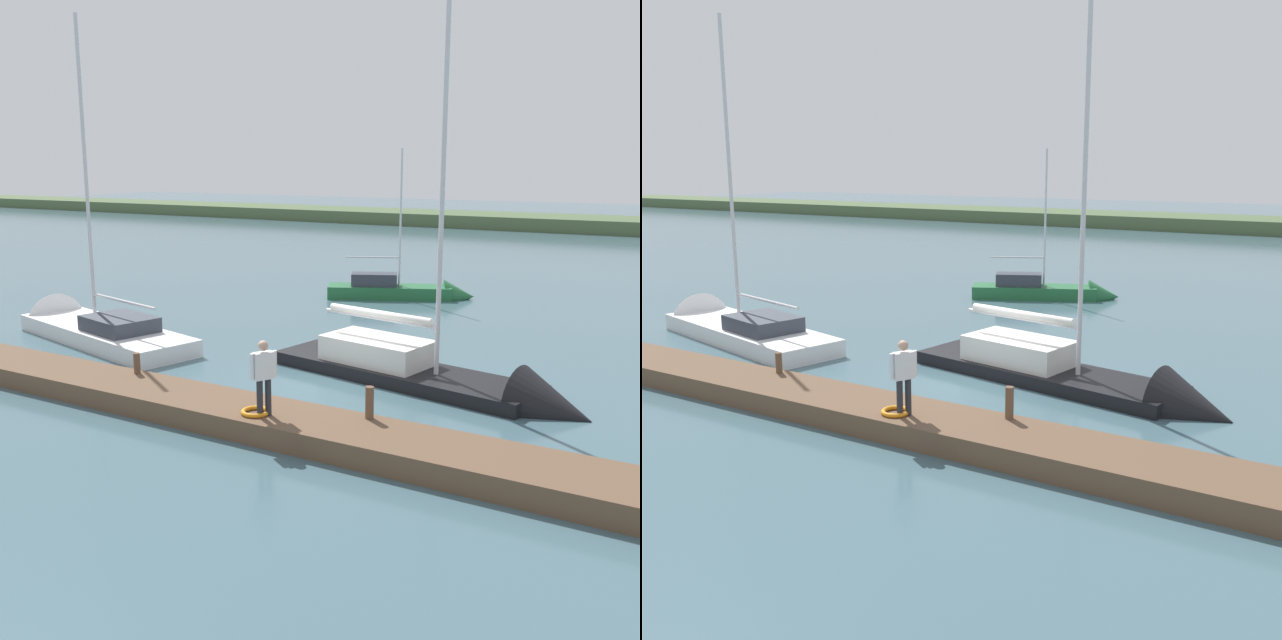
{
  "view_description": "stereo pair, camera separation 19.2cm",
  "coord_description": "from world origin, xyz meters",
  "views": [
    {
      "loc": [
        -9.55,
        17.21,
        6.01
      ],
      "look_at": [
        0.69,
        -0.16,
        1.66
      ],
      "focal_mm": 40.98,
      "sensor_mm": 36.0,
      "label": 1
    },
    {
      "loc": [
        -9.71,
        17.11,
        6.01
      ],
      "look_at": [
        0.69,
        -0.16,
        1.66
      ],
      "focal_mm": 40.98,
      "sensor_mm": 36.0,
      "label": 2
    }
  ],
  "objects": [
    {
      "name": "far_shoreline",
      "position": [
        0.0,
        -52.17,
        0.0
      ],
      "size": [
        180.0,
        8.0,
        2.4
      ],
      "primitive_type": "cube",
      "color": "#4C603D",
      "rests_on": "ground_plane"
    },
    {
      "name": "mooring_post_far",
      "position": [
        -2.76,
        3.57,
        0.88
      ],
      "size": [
        0.19,
        0.19,
        0.73
      ],
      "primitive_type": "cylinder",
      "color": "brown",
      "rests_on": "dock_pier"
    },
    {
      "name": "dock_pier",
      "position": [
        0.0,
        4.22,
        0.26
      ],
      "size": [
        27.65,
        1.87,
        0.52
      ],
      "primitive_type": "cube",
      "color": "brown",
      "rests_on": "ground_plane"
    },
    {
      "name": "sailboat_near_dock",
      "position": [
        3.64,
        -12.81,
        0.22
      ],
      "size": [
        6.57,
        4.1,
        7.24
      ],
      "rotation": [
        0.0,
        0.0,
        3.58
      ],
      "color": "#236638",
      "rests_on": "ground_plane"
    },
    {
      "name": "sailboat_far_right",
      "position": [
        10.65,
        -0.33,
        0.18
      ],
      "size": [
        9.84,
        4.48,
        11.71
      ],
      "rotation": [
        0.0,
        0.0,
        -0.24
      ],
      "color": "white",
      "rests_on": "ground_plane"
    },
    {
      "name": "person_on_dock",
      "position": [
        -0.68,
        4.6,
        1.52
      ],
      "size": [
        0.41,
        0.59,
        1.72
      ],
      "rotation": [
        0.0,
        0.0,
        5.79
      ],
      "color": "#28282D",
      "rests_on": "dock_pier"
    },
    {
      "name": "life_ring_buoy",
      "position": [
        -0.44,
        4.59,
        0.57
      ],
      "size": [
        0.66,
        0.66,
        0.1
      ],
      "primitive_type": "torus",
      "color": "orange",
      "rests_on": "dock_pier"
    },
    {
      "name": "sailboat_inner_slip",
      "position": [
        -2.83,
        -0.81,
        0.18
      ],
      "size": [
        9.6,
        3.62,
        11.59
      ],
      "rotation": [
        0.0,
        0.0,
        2.97
      ],
      "color": "black",
      "rests_on": "ground_plane"
    },
    {
      "name": "ground_plane",
      "position": [
        0.0,
        0.0,
        0.0
      ],
      "size": [
        200.0,
        200.0,
        0.0
      ],
      "primitive_type": "plane",
      "color": "#42606B"
    },
    {
      "name": "mooring_post_near",
      "position": [
        4.15,
        3.57,
        0.8
      ],
      "size": [
        0.17,
        0.17,
        0.55
      ],
      "primitive_type": "cylinder",
      "color": "brown",
      "rests_on": "dock_pier"
    }
  ]
}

